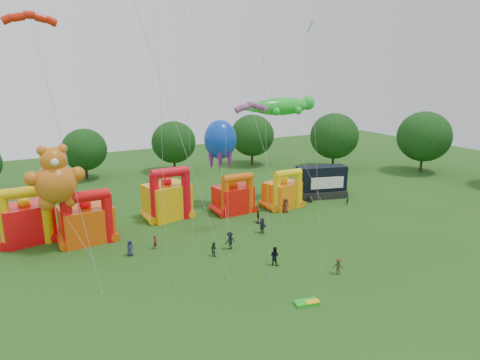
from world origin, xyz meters
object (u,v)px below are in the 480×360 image
stage_trailer (321,182)px  spectator_4 (258,216)px  teddy_bear_kite (62,197)px  gecko_kite (298,148)px  bouncy_castle_2 (168,198)px  octopus_kite (222,169)px  bouncy_castle_0 (26,220)px  spectator_0 (130,248)px

stage_trailer → spectator_4: size_ratio=4.74×
teddy_bear_kite → gecko_kite: 31.67m
stage_trailer → gecko_kite: 7.76m
bouncy_castle_2 → teddy_bear_kite: teddy_bear_kite is taller
octopus_kite → spectator_4: octopus_kite is taller
bouncy_castle_0 → spectator_4: 27.04m
bouncy_castle_0 → spectator_0: bearing=-45.1°
octopus_kite → spectator_4: bearing=-74.4°
spectator_4 → gecko_kite: bearing=134.6°
gecko_kite → spectator_4: bearing=-154.7°
bouncy_castle_0 → stage_trailer: bearing=-2.6°
bouncy_castle_0 → spectator_0: 13.13m
octopus_kite → spectator_0: 18.23m
bouncy_castle_0 → bouncy_castle_2: size_ratio=0.96×
octopus_kite → spectator_4: size_ratio=7.41×
bouncy_castle_2 → octopus_kite: (7.63, -0.54, 3.26)m
bouncy_castle_0 → teddy_bear_kite: size_ratio=0.58×
bouncy_castle_2 → gecko_kite: bearing=-8.8°
spectator_0 → spectator_4: (16.91, 2.36, -0.03)m
teddy_bear_kite → spectator_4: teddy_bear_kite is taller
teddy_bear_kite → spectator_0: teddy_bear_kite is taller
bouncy_castle_2 → spectator_4: bouncy_castle_2 is taller
spectator_4 → bouncy_castle_0: bearing=-85.4°
bouncy_castle_2 → teddy_bear_kite: bearing=-158.9°
stage_trailer → spectator_0: size_ratio=4.58×
bouncy_castle_2 → gecko_kite: size_ratio=0.46×
gecko_kite → bouncy_castle_2: bearing=171.2°
bouncy_castle_0 → stage_trailer: size_ratio=0.85×
bouncy_castle_0 → gecko_kite: bearing=-4.2°
bouncy_castle_0 → teddy_bear_kite: (3.57, -4.80, 3.49)m
teddy_bear_kite → gecko_kite: bearing=4.0°
spectator_0 → teddy_bear_kite: bearing=128.7°
stage_trailer → octopus_kite: (-15.93, 1.52, 3.57)m
gecko_kite → stage_trailer: bearing=8.8°
stage_trailer → teddy_bear_kite: 36.93m
stage_trailer → spectator_0: (-31.01, -7.41, -1.47)m
spectator_4 → teddy_bear_kite: bearing=-75.9°
bouncy_castle_0 → spectator_4: bouncy_castle_0 is taller
spectator_4 → octopus_kite: bearing=-145.1°
gecko_kite → spectator_4: gecko_kite is taller
octopus_kite → spectator_4: 8.50m
stage_trailer → octopus_kite: bearing=174.6°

